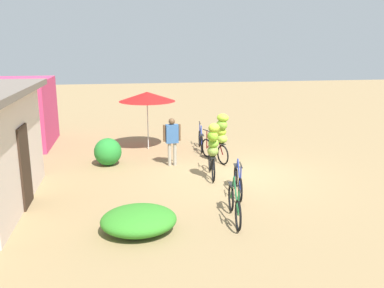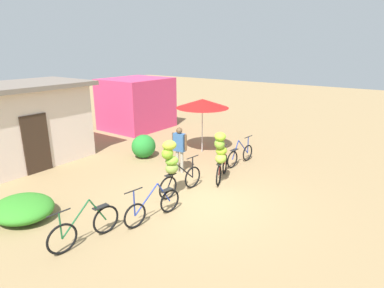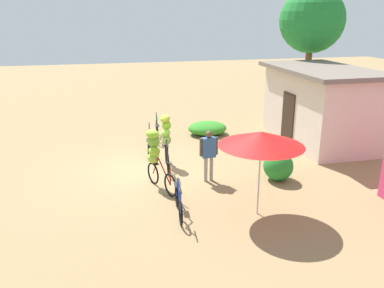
{
  "view_description": "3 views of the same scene",
  "coord_description": "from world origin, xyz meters",
  "px_view_note": "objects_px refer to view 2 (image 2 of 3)",
  "views": [
    {
      "loc": [
        -11.59,
        3.12,
        3.92
      ],
      "look_at": [
        0.06,
        1.17,
        1.01
      ],
      "focal_mm": 38.35,
      "sensor_mm": 36.0,
      "label": 1
    },
    {
      "loc": [
        -6.85,
        -4.76,
        4.15
      ],
      "look_at": [
        1.29,
        1.1,
        1.1
      ],
      "focal_mm": 30.13,
      "sensor_mm": 36.0,
      "label": 2
    },
    {
      "loc": [
        12.1,
        -1.48,
        4.85
      ],
      "look_at": [
        0.06,
        1.4,
        0.8
      ],
      "focal_mm": 37.44,
      "sensor_mm": 36.0,
      "label": 3
    }
  ],
  "objects_px": {
    "shop_pink": "(137,103)",
    "person_vendor": "(179,145)",
    "building_low": "(15,125)",
    "bicycle_rightmost": "(240,155)",
    "market_umbrella": "(202,103)",
    "bicycle_leftmost": "(85,227)",
    "bicycle_center_loaded": "(173,164)",
    "bicycle_by_shop": "(221,153)",
    "bicycle_near_pile": "(153,207)"
  },
  "relations": [
    {
      "from": "shop_pink",
      "to": "person_vendor",
      "type": "bearing_deg",
      "value": -122.96
    },
    {
      "from": "building_low",
      "to": "shop_pink",
      "type": "bearing_deg",
      "value": 4.37
    },
    {
      "from": "bicycle_rightmost",
      "to": "person_vendor",
      "type": "distance_m",
      "value": 2.4
    },
    {
      "from": "person_vendor",
      "to": "market_umbrella",
      "type": "bearing_deg",
      "value": 15.43
    },
    {
      "from": "building_low",
      "to": "bicycle_leftmost",
      "type": "relative_size",
      "value": 3.02
    },
    {
      "from": "bicycle_center_loaded",
      "to": "bicycle_by_shop",
      "type": "xyz_separation_m",
      "value": [
        1.6,
        -0.6,
        0.01
      ]
    },
    {
      "from": "bicycle_center_loaded",
      "to": "bicycle_by_shop",
      "type": "relative_size",
      "value": 1.01
    },
    {
      "from": "building_low",
      "to": "bicycle_center_loaded",
      "type": "bearing_deg",
      "value": -79.05
    },
    {
      "from": "person_vendor",
      "to": "bicycle_rightmost",
      "type": "bearing_deg",
      "value": -34.5
    },
    {
      "from": "bicycle_leftmost",
      "to": "person_vendor",
      "type": "bearing_deg",
      "value": 11.07
    },
    {
      "from": "building_low",
      "to": "bicycle_rightmost",
      "type": "distance_m",
      "value": 8.13
    },
    {
      "from": "building_low",
      "to": "shop_pink",
      "type": "xyz_separation_m",
      "value": [
        6.49,
        0.5,
        -0.18
      ]
    },
    {
      "from": "bicycle_leftmost",
      "to": "bicycle_center_loaded",
      "type": "height_order",
      "value": "bicycle_center_loaded"
    },
    {
      "from": "bicycle_leftmost",
      "to": "bicycle_near_pile",
      "type": "height_order",
      "value": "bicycle_leftmost"
    },
    {
      "from": "bicycle_near_pile",
      "to": "bicycle_rightmost",
      "type": "relative_size",
      "value": 1.05
    },
    {
      "from": "bicycle_center_loaded",
      "to": "bicycle_near_pile",
      "type": "bearing_deg",
      "value": -162.73
    },
    {
      "from": "bicycle_rightmost",
      "to": "person_vendor",
      "type": "bearing_deg",
      "value": 145.5
    },
    {
      "from": "bicycle_center_loaded",
      "to": "building_low",
      "type": "bearing_deg",
      "value": 100.95
    },
    {
      "from": "shop_pink",
      "to": "bicycle_by_shop",
      "type": "xyz_separation_m",
      "value": [
        -3.69,
        -7.32,
        -0.29
      ]
    },
    {
      "from": "shop_pink",
      "to": "bicycle_by_shop",
      "type": "bearing_deg",
      "value": -116.74
    },
    {
      "from": "shop_pink",
      "to": "bicycle_center_loaded",
      "type": "bearing_deg",
      "value": -128.2
    },
    {
      "from": "shop_pink",
      "to": "bicycle_rightmost",
      "type": "relative_size",
      "value": 1.98
    },
    {
      "from": "market_umbrella",
      "to": "bicycle_leftmost",
      "type": "xyz_separation_m",
      "value": [
        -6.81,
        -1.52,
        -1.63
      ]
    },
    {
      "from": "market_umbrella",
      "to": "bicycle_near_pile",
      "type": "distance_m",
      "value": 5.84
    },
    {
      "from": "building_low",
      "to": "bicycle_near_pile",
      "type": "xyz_separation_m",
      "value": [
        -0.1,
        -6.63,
        -1.13
      ]
    },
    {
      "from": "shop_pink",
      "to": "bicycle_rightmost",
      "type": "distance_m",
      "value": 7.32
    },
    {
      "from": "building_low",
      "to": "bicycle_near_pile",
      "type": "height_order",
      "value": "building_low"
    },
    {
      "from": "building_low",
      "to": "market_umbrella",
      "type": "relative_size",
      "value": 2.39
    },
    {
      "from": "bicycle_near_pile",
      "to": "bicycle_center_loaded",
      "type": "relative_size",
      "value": 0.99
    },
    {
      "from": "bicycle_leftmost",
      "to": "bicycle_center_loaded",
      "type": "bearing_deg",
      "value": -2.52
    },
    {
      "from": "bicycle_by_shop",
      "to": "person_vendor",
      "type": "height_order",
      "value": "bicycle_by_shop"
    },
    {
      "from": "bicycle_near_pile",
      "to": "shop_pink",
      "type": "bearing_deg",
      "value": 47.21
    },
    {
      "from": "bicycle_by_shop",
      "to": "bicycle_rightmost",
      "type": "bearing_deg",
      "value": 8.71
    },
    {
      "from": "shop_pink",
      "to": "bicycle_leftmost",
      "type": "bearing_deg",
      "value": -141.18
    },
    {
      "from": "bicycle_leftmost",
      "to": "shop_pink",
      "type": "bearing_deg",
      "value": 38.82
    },
    {
      "from": "bicycle_near_pile",
      "to": "bicycle_rightmost",
      "type": "xyz_separation_m",
      "value": [
        4.81,
        0.1,
        -0.0
      ]
    },
    {
      "from": "market_umbrella",
      "to": "bicycle_center_loaded",
      "type": "bearing_deg",
      "value": -157.11
    },
    {
      "from": "bicycle_rightmost",
      "to": "bicycle_near_pile",
      "type": "bearing_deg",
      "value": -178.83
    },
    {
      "from": "bicycle_leftmost",
      "to": "bicycle_rightmost",
      "type": "relative_size",
      "value": 1.07
    },
    {
      "from": "bicycle_center_loaded",
      "to": "person_vendor",
      "type": "distance_m",
      "value": 1.88
    },
    {
      "from": "bicycle_center_loaded",
      "to": "shop_pink",
      "type": "bearing_deg",
      "value": 51.8
    },
    {
      "from": "bicycle_by_shop",
      "to": "bicycle_rightmost",
      "type": "xyz_separation_m",
      "value": [
        1.9,
        0.29,
        -0.66
      ]
    },
    {
      "from": "building_low",
      "to": "bicycle_center_loaded",
      "type": "distance_m",
      "value": 6.36
    },
    {
      "from": "market_umbrella",
      "to": "bicycle_leftmost",
      "type": "height_order",
      "value": "market_umbrella"
    },
    {
      "from": "building_low",
      "to": "bicycle_center_loaded",
      "type": "height_order",
      "value": "building_low"
    },
    {
      "from": "building_low",
      "to": "bicycle_leftmost",
      "type": "distance_m",
      "value": 6.43
    },
    {
      "from": "building_low",
      "to": "bicycle_by_shop",
      "type": "relative_size",
      "value": 3.06
    },
    {
      "from": "bicycle_leftmost",
      "to": "bicycle_by_shop",
      "type": "distance_m",
      "value": 4.61
    },
    {
      "from": "building_low",
      "to": "shop_pink",
      "type": "height_order",
      "value": "building_low"
    },
    {
      "from": "building_low",
      "to": "bicycle_by_shop",
      "type": "xyz_separation_m",
      "value": [
        2.81,
        -6.82,
        -0.47
      ]
    }
  ]
}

